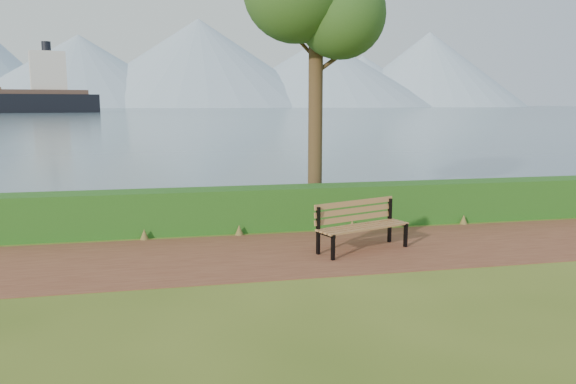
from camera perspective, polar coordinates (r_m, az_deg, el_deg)
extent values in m
plane|color=#405819|center=(11.12, 2.00, -6.54)|extent=(140.00, 140.00, 0.00)
cube|color=brown|center=(11.40, 1.64, -6.12)|extent=(40.00, 3.40, 0.01)
cube|color=#1D4513|center=(13.48, -0.64, -1.58)|extent=(32.00, 0.85, 1.00)
cube|color=#44596D|center=(270.42, -11.49, 8.24)|extent=(700.00, 510.00, 0.00)
cone|color=#869DB3|center=(409.98, -20.37, 11.44)|extent=(160.00, 160.00, 48.00)
cone|color=#869DB3|center=(416.95, -9.01, 12.80)|extent=(190.00, 190.00, 62.00)
cone|color=#869DB3|center=(426.12, 3.50, 12.00)|extent=(170.00, 170.00, 50.00)
cone|color=#869DB3|center=(467.38, 14.10, 11.98)|extent=(150.00, 150.00, 58.00)
cone|color=#869DB3|center=(440.69, -13.11, 10.71)|extent=(120.00, 120.00, 35.00)
cone|color=#869DB3|center=(461.67, 7.53, 11.09)|extent=(130.00, 130.00, 40.00)
cube|color=black|center=(10.79, 4.59, -5.67)|extent=(0.08, 0.08, 0.50)
cube|color=black|center=(11.12, 3.09, -3.98)|extent=(0.08, 0.08, 0.96)
cube|color=black|center=(10.93, 3.83, -4.29)|extent=(0.25, 0.57, 0.06)
cube|color=black|center=(11.98, 11.86, -4.35)|extent=(0.08, 0.08, 0.50)
cube|color=black|center=(12.28, 10.30, -2.88)|extent=(0.08, 0.08, 0.96)
cube|color=black|center=(12.10, 11.08, -3.13)|extent=(0.25, 0.57, 0.06)
cube|color=#915D38|center=(11.33, 8.34, -3.71)|extent=(1.93, 0.79, 0.04)
cube|color=#915D38|center=(11.43, 7.88, -3.58)|extent=(1.93, 0.79, 0.04)
cube|color=#915D38|center=(11.54, 7.43, -3.46)|extent=(1.93, 0.79, 0.04)
cube|color=#915D38|center=(11.64, 6.98, -3.33)|extent=(1.93, 0.79, 0.04)
cube|color=#915D38|center=(11.67, 6.79, -2.63)|extent=(1.91, 0.74, 0.12)
cube|color=#915D38|center=(11.64, 6.80, -1.87)|extent=(1.91, 0.74, 0.12)
cube|color=#915D38|center=(11.61, 6.82, -1.11)|extent=(1.91, 0.74, 0.12)
cylinder|color=#352315|center=(14.50, 2.82, 10.25)|extent=(0.37, 0.37, 6.59)
sphere|color=#234E1A|center=(15.42, 4.86, 18.37)|extent=(2.38, 2.38, 2.38)
sphere|color=#234E1A|center=(14.31, 5.39, 17.60)|extent=(2.20, 2.20, 2.20)
cylinder|color=#352315|center=(14.64, 4.44, 13.10)|extent=(0.96, 0.11, 0.72)
cylinder|color=#352315|center=(14.57, 1.32, 14.94)|extent=(0.75, 0.35, 0.66)
cube|color=beige|center=(188.90, -23.21, 11.12)|extent=(11.83, 11.23, 12.15)
cylinder|color=black|center=(189.39, -23.35, 13.28)|extent=(2.65, 2.65, 3.86)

